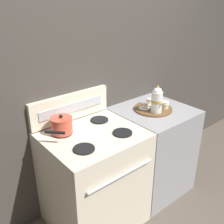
# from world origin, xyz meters

# --- Properties ---
(ground_plane) EXTENTS (6.00, 6.00, 0.00)m
(ground_plane) POSITION_xyz_m (0.00, 0.00, 0.00)
(ground_plane) COLOR brown
(wall_back) EXTENTS (6.00, 0.05, 2.20)m
(wall_back) POSITION_xyz_m (0.00, 0.36, 1.10)
(wall_back) COLOR #423D38
(wall_back) RESTS_ON ground
(stove) EXTENTS (0.76, 0.69, 0.90)m
(stove) POSITION_xyz_m (-0.34, -0.00, 0.45)
(stove) COLOR beige
(stove) RESTS_ON ground
(control_panel) EXTENTS (0.74, 0.05, 0.23)m
(control_panel) POSITION_xyz_m (-0.34, 0.31, 1.02)
(control_panel) COLOR beige
(control_panel) RESTS_ON stove
(side_counter) EXTENTS (0.67, 0.66, 0.89)m
(side_counter) POSITION_xyz_m (0.38, 0.00, 0.44)
(side_counter) COLOR #939399
(side_counter) RESTS_ON ground
(saucepan) EXTENTS (0.26, 0.25, 0.15)m
(saucepan) POSITION_xyz_m (-0.52, 0.15, 0.97)
(saucepan) COLOR #D14C38
(saucepan) RESTS_ON stove
(serving_tray) EXTENTS (0.36, 0.36, 0.01)m
(serving_tray) POSITION_xyz_m (0.37, 0.01, 0.90)
(serving_tray) COLOR brown
(serving_tray) RESTS_ON side_counter
(teapot) EXTENTS (0.10, 0.16, 0.25)m
(teapot) POSITION_xyz_m (0.33, -0.06, 1.02)
(teapot) COLOR white
(teapot) RESTS_ON serving_tray
(teacup_left) EXTENTS (0.10, 0.10, 0.05)m
(teacup_left) POSITION_xyz_m (0.43, 0.10, 0.93)
(teacup_left) COLOR white
(teacup_left) RESTS_ON serving_tray
(teacup_right) EXTENTS (0.10, 0.10, 0.05)m
(teacup_right) POSITION_xyz_m (0.31, 0.06, 0.93)
(teacup_right) COLOR white
(teacup_right) RESTS_ON serving_tray
(creamer_jug) EXTENTS (0.07, 0.07, 0.06)m
(creamer_jug) POSITION_xyz_m (0.47, -0.05, 0.93)
(creamer_jug) COLOR white
(creamer_jug) RESTS_ON serving_tray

